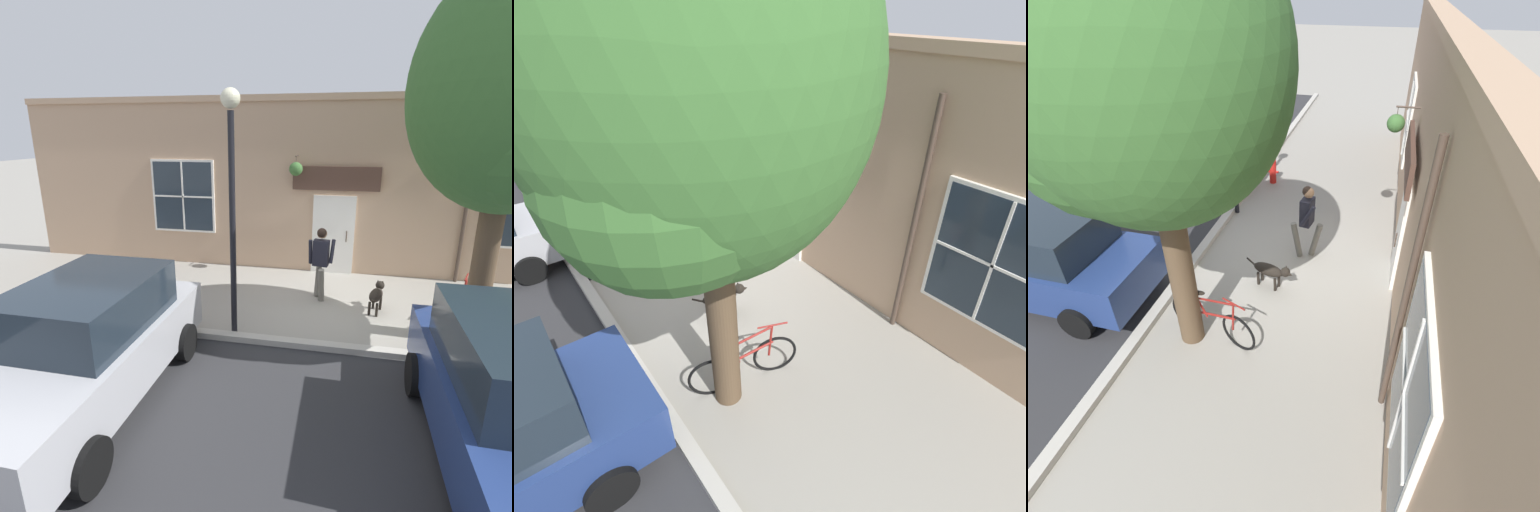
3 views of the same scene
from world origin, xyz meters
TOP-DOWN VIEW (x-y plane):
  - ground_plane at (0.00, 0.00)m, footprint 90.00×90.00m
  - storefront_facade at (-2.34, -0.00)m, footprint 0.95×18.00m
  - pedestrian_walking at (-0.28, -0.38)m, footprint 0.71×0.60m
  - dog_on_leash at (0.17, 0.85)m, footprint 1.03×0.42m
  - leaning_bicycle at (0.76, 2.40)m, footprint 1.69×0.51m
  - parked_car_nearest_curb at (4.05, -3.30)m, footprint 4.31×1.96m
  - street_lamp at (1.85, -1.82)m, footprint 0.32×0.32m
  - fire_hydrant at (1.42, -3.79)m, footprint 0.34×0.20m

SIDE VIEW (x-z plane):
  - ground_plane at x=0.00m, z-range 0.00..0.00m
  - leaning_bicycle at x=0.76m, z-range -0.12..0.88m
  - dog_on_leash at x=0.17m, z-range 0.09..0.69m
  - fire_hydrant at x=1.42m, z-range 0.01..0.78m
  - parked_car_nearest_curb at x=4.05m, z-range 0.00..1.75m
  - pedestrian_walking at x=-0.28m, z-range 0.16..1.83m
  - storefront_facade at x=-2.34m, z-range 0.01..4.59m
  - street_lamp at x=1.85m, z-range 0.71..5.06m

